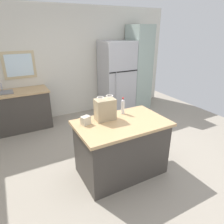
% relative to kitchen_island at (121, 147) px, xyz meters
% --- Properties ---
extents(ground, '(6.54, 6.54, 0.00)m').
position_rel_kitchen_island_xyz_m(ground, '(0.18, 0.16, -0.44)').
color(ground, '#9E9384').
extents(back_wall, '(5.45, 0.13, 2.67)m').
position_rel_kitchen_island_xyz_m(back_wall, '(0.16, 2.75, 0.89)').
color(back_wall, silver).
rests_on(back_wall, ground).
extents(kitchen_island, '(1.35, 0.85, 0.87)m').
position_rel_kitchen_island_xyz_m(kitchen_island, '(0.00, 0.00, 0.00)').
color(kitchen_island, '#423D38').
rests_on(kitchen_island, ground).
extents(refrigerator, '(0.82, 0.73, 1.86)m').
position_rel_kitchen_island_xyz_m(refrigerator, '(1.24, 2.32, 0.49)').
color(refrigerator, '#B7B7BC').
rests_on(refrigerator, ground).
extents(tall_cabinet, '(0.52, 0.66, 2.24)m').
position_rel_kitchen_island_xyz_m(tall_cabinet, '(1.92, 2.32, 0.68)').
color(tall_cabinet, '#9EB2A8').
rests_on(tall_cabinet, ground).
extents(sink_counter, '(1.41, 0.63, 1.07)m').
position_rel_kitchen_island_xyz_m(sink_counter, '(-1.28, 2.37, 0.02)').
color(sink_counter, '#423D38').
rests_on(sink_counter, ground).
extents(shopping_bag, '(0.30, 0.20, 0.37)m').
position_rel_kitchen_island_xyz_m(shopping_bag, '(-0.17, 0.20, 0.60)').
color(shopping_bag, tan).
rests_on(shopping_bag, kitchen_island).
extents(small_box, '(0.15, 0.12, 0.12)m').
position_rel_kitchen_island_xyz_m(small_box, '(-0.49, 0.18, 0.49)').
color(small_box, beige).
rests_on(small_box, kitchen_island).
extents(bottle, '(0.05, 0.05, 0.27)m').
position_rel_kitchen_island_xyz_m(bottle, '(0.18, 0.27, 0.56)').
color(bottle, white).
rests_on(bottle, kitchen_island).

